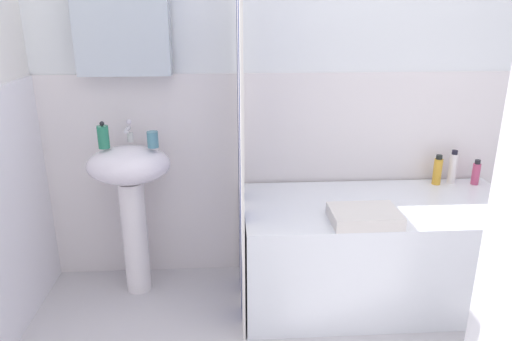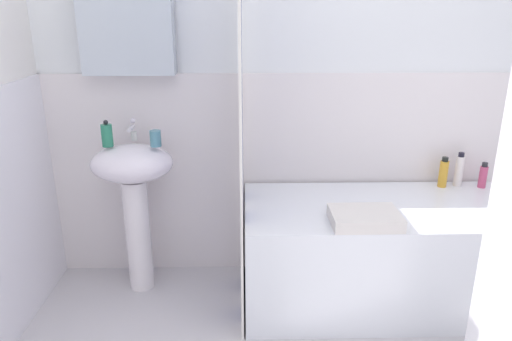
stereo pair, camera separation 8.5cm
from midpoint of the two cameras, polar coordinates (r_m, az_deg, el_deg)
wall_back_tiled at (r=2.70m, az=4.92°, el=10.45°), size 3.60×0.18×2.40m
sink at (r=2.64m, az=-15.78°, el=-1.99°), size 0.44×0.34×0.85m
faucet at (r=2.63m, az=-15.98°, el=4.54°), size 0.03×0.12×0.12m
soap_dispenser at (r=2.56m, az=-18.86°, el=3.89°), size 0.06×0.06×0.14m
toothbrush_cup at (r=2.51m, az=-13.31°, el=3.66°), size 0.06×0.06×0.08m
bathtub at (r=2.69m, az=13.57°, el=-9.38°), size 1.46×0.68×0.56m
shower_curtain at (r=2.32m, az=-2.98°, el=5.59°), size 0.01×0.68×2.00m
lotion_bottle at (r=3.01m, az=24.30°, el=-0.28°), size 0.04×0.04×0.15m
shampoo_bottle at (r=2.97m, az=21.90°, el=0.32°), size 0.05×0.05×0.20m
body_wash_bottle at (r=2.92m, az=20.29°, el=-0.01°), size 0.05×0.05×0.18m
towel_folded at (r=2.32m, az=11.93°, el=-5.41°), size 0.33×0.24×0.06m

